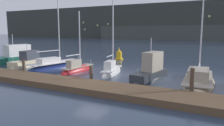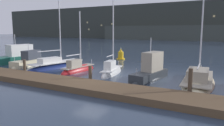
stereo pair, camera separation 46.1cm
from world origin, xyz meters
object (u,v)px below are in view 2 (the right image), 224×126
at_px(motorboat_berth_1, 16,59).
at_px(sailboat_berth_3, 56,66).
at_px(sailboat_berth_7, 198,82).
at_px(motorboat_berth_6, 150,74).
at_px(channel_buoy, 121,55).
at_px(sailboat_berth_5, 112,73).
at_px(motorboat_berth_2, 29,63).
at_px(sailboat_berth_4, 78,70).

bearing_deg(motorboat_berth_1, sailboat_berth_3, -5.38).
bearing_deg(sailboat_berth_3, motorboat_berth_1, 174.62).
distance_m(motorboat_berth_1, sailboat_berth_7, 23.43).
xyz_separation_m(motorboat_berth_6, channel_buoy, (-8.27, 10.86, 0.17)).
bearing_deg(motorboat_berth_1, sailboat_berth_5, -3.05).
xyz_separation_m(motorboat_berth_2, sailboat_berth_4, (7.53, -0.09, -0.18)).
bearing_deg(motorboat_berth_1, sailboat_berth_7, -2.11).
distance_m(motorboat_berth_1, motorboat_berth_2, 4.12).
xyz_separation_m(motorboat_berth_2, sailboat_berth_5, (11.35, 0.40, -0.17)).
xyz_separation_m(motorboat_berth_1, sailboat_berth_4, (11.46, -1.30, -0.38)).
height_order(sailboat_berth_4, sailboat_berth_5, sailboat_berth_5).
height_order(motorboat_berth_1, motorboat_berth_6, motorboat_berth_1).
distance_m(motorboat_berth_2, channel_buoy, 12.99).
distance_m(sailboat_berth_4, sailboat_berth_5, 3.85).
xyz_separation_m(motorboat_berth_6, sailboat_berth_7, (3.98, 0.44, -0.33)).
relative_size(motorboat_berth_1, motorboat_berth_6, 1.38).
bearing_deg(sailboat_berth_7, motorboat_berth_6, -173.76).
xyz_separation_m(sailboat_berth_3, sailboat_berth_5, (7.40, -0.07, -0.03)).
height_order(motorboat_berth_2, sailboat_berth_3, sailboat_berth_3).
relative_size(sailboat_berth_4, sailboat_berth_7, 0.62).
relative_size(motorboat_berth_1, sailboat_berth_5, 0.92).
bearing_deg(sailboat_berth_3, sailboat_berth_4, -8.89).
height_order(sailboat_berth_4, channel_buoy, sailboat_berth_4).
height_order(motorboat_berth_2, sailboat_berth_5, sailboat_berth_5).
bearing_deg(motorboat_berth_2, motorboat_berth_1, 162.79).
relative_size(motorboat_berth_1, channel_buoy, 4.19).
relative_size(motorboat_berth_6, channel_buoy, 3.04).
bearing_deg(sailboat_berth_4, motorboat_berth_1, 173.52).
height_order(sailboat_berth_3, sailboat_berth_7, sailboat_berth_3).
height_order(sailboat_berth_7, channel_buoy, sailboat_berth_7).
height_order(sailboat_berth_4, motorboat_berth_6, sailboat_berth_4).
xyz_separation_m(sailboat_berth_4, sailboat_berth_5, (3.82, 0.49, 0.00)).
distance_m(sailboat_berth_3, sailboat_berth_4, 3.62).
bearing_deg(sailboat_berth_5, motorboat_berth_1, 176.95).
bearing_deg(motorboat_berth_6, sailboat_berth_7, 6.24).
xyz_separation_m(sailboat_berth_4, motorboat_berth_6, (7.98, 0.01, 0.33)).
height_order(motorboat_berth_1, sailboat_berth_5, sailboat_berth_5).
bearing_deg(motorboat_berth_6, sailboat_berth_3, 177.26).
bearing_deg(sailboat_berth_5, sailboat_berth_4, -172.72).
distance_m(motorboat_berth_2, motorboat_berth_6, 15.51).
xyz_separation_m(motorboat_berth_2, channel_buoy, (7.24, 10.78, 0.33)).
bearing_deg(sailboat_berth_7, motorboat_berth_2, -178.96).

